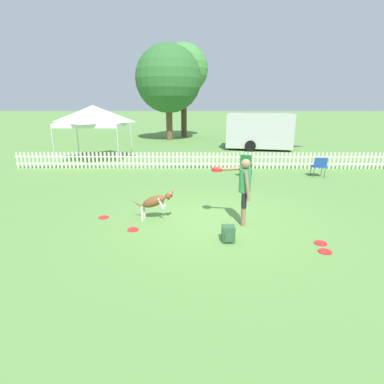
# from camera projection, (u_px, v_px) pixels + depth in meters

# --- Properties ---
(ground_plane) EXTENTS (240.00, 240.00, 0.00)m
(ground_plane) POSITION_uv_depth(u_px,v_px,m) (217.00, 221.00, 7.65)
(ground_plane) COLOR #5B8C42
(handler_person) EXTENTS (0.94, 0.77, 1.64)m
(handler_person) POSITION_uv_depth(u_px,v_px,m) (243.00, 184.00, 7.16)
(handler_person) COLOR #8C664C
(handler_person) RESTS_ON ground_plane
(leaping_dog) EXTENTS (1.12, 0.38, 0.80)m
(leaping_dog) POSITION_uv_depth(u_px,v_px,m) (155.00, 201.00, 7.58)
(leaping_dog) COLOR brown
(leaping_dog) RESTS_ON ground_plane
(frisbee_near_handler) EXTENTS (0.26, 0.26, 0.02)m
(frisbee_near_handler) POSITION_uv_depth(u_px,v_px,m) (133.00, 230.00, 7.08)
(frisbee_near_handler) COLOR red
(frisbee_near_handler) RESTS_ON ground_plane
(frisbee_near_dog) EXTENTS (0.26, 0.26, 0.02)m
(frisbee_near_dog) POSITION_uv_depth(u_px,v_px,m) (325.00, 252.00, 6.02)
(frisbee_near_dog) COLOR red
(frisbee_near_dog) RESTS_ON ground_plane
(frisbee_midfield) EXTENTS (0.26, 0.26, 0.02)m
(frisbee_midfield) POSITION_uv_depth(u_px,v_px,m) (321.00, 243.00, 6.39)
(frisbee_midfield) COLOR red
(frisbee_midfield) RESTS_ON ground_plane
(frisbee_far_scatter) EXTENTS (0.26, 0.26, 0.02)m
(frisbee_far_scatter) POSITION_uv_depth(u_px,v_px,m) (104.00, 217.00, 7.84)
(frisbee_far_scatter) COLOR red
(frisbee_far_scatter) RESTS_ON ground_plane
(backpack_on_grass) EXTENTS (0.28, 0.28, 0.35)m
(backpack_on_grass) POSITION_uv_depth(u_px,v_px,m) (228.00, 234.00, 6.45)
(backpack_on_grass) COLOR #2D5633
(backpack_on_grass) RESTS_ON ground_plane
(picket_fence) EXTENTS (17.63, 0.04, 0.76)m
(picket_fence) POSITION_uv_depth(u_px,v_px,m) (207.00, 160.00, 13.67)
(picket_fence) COLOR beige
(picket_fence) RESTS_ON ground_plane
(folding_chair_blue_left) EXTENTS (0.58, 0.60, 0.94)m
(folding_chair_blue_left) POSITION_uv_depth(u_px,v_px,m) (246.00, 163.00, 12.02)
(folding_chair_blue_left) COLOR #333338
(folding_chair_blue_left) RESTS_ON ground_plane
(folding_chair_center) EXTENTS (0.55, 0.57, 0.82)m
(folding_chair_center) POSITION_uv_depth(u_px,v_px,m) (319.00, 165.00, 12.10)
(folding_chair_center) COLOR #333338
(folding_chair_center) RESTS_ON ground_plane
(canopy_tent_main) EXTENTS (3.09, 3.09, 2.80)m
(canopy_tent_main) POSITION_uv_depth(u_px,v_px,m) (93.00, 116.00, 15.13)
(canopy_tent_main) COLOR silver
(canopy_tent_main) RESTS_ON ground_plane
(equipment_trailer) EXTENTS (5.08, 3.16, 2.27)m
(equipment_trailer) POSITION_uv_depth(u_px,v_px,m) (260.00, 131.00, 19.43)
(equipment_trailer) COLOR #B7B7B7
(equipment_trailer) RESTS_ON ground_plane
(tree_left_grove) EXTENTS (4.15, 4.15, 7.77)m
(tree_left_grove) POSITION_uv_depth(u_px,v_px,m) (184.00, 70.00, 25.35)
(tree_left_grove) COLOR #4C3823
(tree_left_grove) RESTS_ON ground_plane
(tree_right_grove) EXTENTS (5.18, 5.18, 7.32)m
(tree_right_grove) POSITION_uv_depth(u_px,v_px,m) (168.00, 79.00, 23.43)
(tree_right_grove) COLOR brown
(tree_right_grove) RESTS_ON ground_plane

